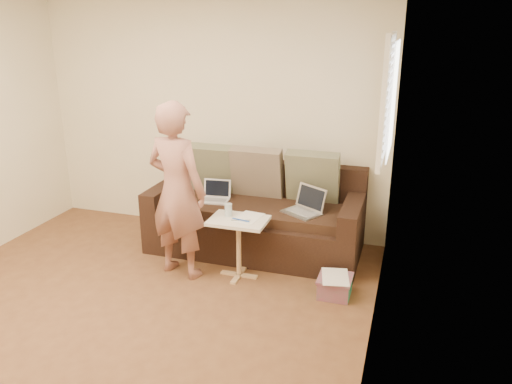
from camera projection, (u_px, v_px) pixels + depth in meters
floor at (107, 329)px, 4.00m from camera, size 4.50×4.50×0.00m
wall_back at (211, 118)px, 5.62m from camera, size 4.00×0.00×4.00m
wall_right at (376, 201)px, 3.01m from camera, size 0.00×4.50×4.50m
window_blinds at (389, 99)px, 4.25m from camera, size 0.12×0.88×1.08m
sofa at (255, 212)px, 5.28m from camera, size 2.20×0.95×0.85m
pillow_left at (209, 168)px, 5.53m from camera, size 0.55×0.29×0.57m
pillow_mid at (257, 172)px, 5.37m from camera, size 0.55×0.27×0.57m
pillow_right at (313, 177)px, 5.21m from camera, size 0.55×0.28×0.57m
laptop_silver at (301, 214)px, 4.97m from camera, size 0.44×0.41×0.24m
laptop_white at (214, 201)px, 5.30m from camera, size 0.31×0.24×0.21m
person at (177, 191)px, 4.64m from camera, size 0.68×0.53×1.68m
side_table at (239, 248)px, 4.74m from camera, size 0.53×0.37×0.59m
drinking_glass at (228, 210)px, 4.71m from camera, size 0.07×0.07×0.12m
scissors at (241, 220)px, 4.60m from camera, size 0.18×0.11×0.02m
paper_on_table at (249, 217)px, 4.68m from camera, size 0.25×0.33×0.00m
striped_box at (335, 286)px, 4.46m from camera, size 0.30×0.30×0.19m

